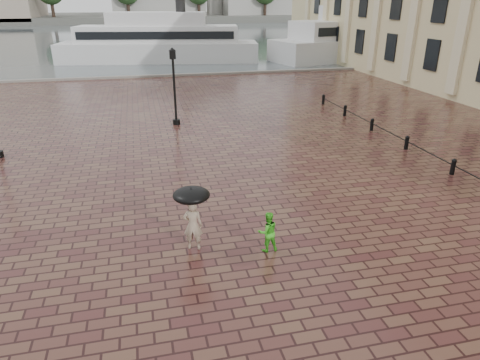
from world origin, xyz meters
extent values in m
plane|color=#3D1D1B|center=(0.00, 0.00, 0.00)|extent=(300.00, 300.00, 0.00)
plane|color=#434F52|center=(0.00, 92.00, 0.00)|extent=(240.00, 240.00, 0.00)
cube|color=slate|center=(0.00, 32.00, 0.00)|extent=(80.00, 0.60, 0.30)
cube|color=#4C4C47|center=(0.00, 160.00, 1.00)|extent=(300.00, 60.00, 2.00)
cylinder|color=#2D2119|center=(-22.50, 138.00, 4.00)|extent=(1.00, 1.00, 8.00)
cylinder|color=#2D2119|center=(0.00, 138.00, 4.00)|extent=(1.00, 1.00, 8.00)
cylinder|color=#2D2119|center=(22.50, 138.00, 4.00)|extent=(1.00, 1.00, 8.00)
cylinder|color=#2D2119|center=(45.00, 138.00, 4.00)|extent=(1.00, 1.00, 8.00)
cylinder|color=#2D2119|center=(67.50, 138.00, 4.00)|extent=(1.00, 1.00, 8.00)
cylinder|color=#2D2119|center=(90.00, 138.00, 4.00)|extent=(1.00, 1.00, 8.00)
cylinder|color=black|center=(14.00, 3.00, 0.30)|extent=(0.20, 0.20, 0.60)
sphere|color=black|center=(14.00, 3.00, 0.62)|extent=(0.22, 0.22, 0.22)
cylinder|color=black|center=(14.00, 6.50, 0.30)|extent=(0.20, 0.20, 0.60)
sphere|color=black|center=(14.00, 6.50, 0.62)|extent=(0.22, 0.22, 0.22)
cylinder|color=black|center=(14.00, 10.00, 0.30)|extent=(0.20, 0.20, 0.60)
sphere|color=black|center=(14.00, 10.00, 0.62)|extent=(0.22, 0.22, 0.22)
cylinder|color=black|center=(14.00, 13.50, 0.30)|extent=(0.20, 0.20, 0.60)
sphere|color=black|center=(14.00, 13.50, 0.62)|extent=(0.22, 0.22, 0.22)
cylinder|color=black|center=(14.00, 17.00, 0.30)|extent=(0.20, 0.20, 0.60)
sphere|color=black|center=(14.00, 17.00, 0.62)|extent=(0.22, 0.22, 0.22)
cylinder|color=black|center=(3.00, 14.00, 0.15)|extent=(0.44, 0.44, 0.30)
cylinder|color=black|center=(3.00, 14.00, 2.00)|extent=(0.14, 0.14, 4.00)
cube|color=black|center=(3.00, 14.00, 4.15)|extent=(0.35, 0.35, 0.50)
sphere|color=beige|center=(3.00, 14.00, 4.15)|extent=(0.28, 0.28, 0.28)
imported|color=gray|center=(2.15, -0.42, 0.80)|extent=(0.66, 0.52, 1.60)
imported|color=green|center=(4.33, -1.05, 0.64)|extent=(0.65, 0.52, 1.28)
cube|color=silver|center=(3.78, 43.36, 1.14)|extent=(24.43, 9.72, 2.29)
cube|color=silver|center=(3.78, 43.36, 3.24)|extent=(19.61, 8.15, 1.90)
cube|color=silver|center=(3.78, 43.36, 4.95)|extent=(12.01, 6.28, 1.52)
cylinder|color=black|center=(6.60, 42.87, 6.66)|extent=(1.14, 1.14, 2.29)
cube|color=black|center=(3.35, 40.88, 3.24)|extent=(17.84, 3.21, 0.86)
cube|color=black|center=(4.22, 45.85, 3.24)|extent=(17.84, 3.21, 0.86)
cube|color=silver|center=(30.52, 40.96, 1.28)|extent=(27.45, 12.50, 2.56)
cube|color=silver|center=(30.52, 40.96, 3.63)|extent=(22.06, 10.42, 2.14)
cube|color=silver|center=(30.52, 40.96, 5.55)|extent=(13.61, 7.79, 1.71)
cube|color=black|center=(31.19, 38.21, 3.63)|extent=(19.74, 4.87, 0.96)
cube|color=black|center=(29.86, 43.71, 3.63)|extent=(19.74, 4.87, 0.96)
cylinder|color=black|center=(2.15, -0.42, 1.36)|extent=(0.02, 0.02, 0.95)
ellipsoid|color=black|center=(2.15, -0.42, 1.81)|extent=(1.10, 1.10, 0.39)
camera|label=1|loc=(0.93, -11.80, 7.10)|focal=32.00mm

